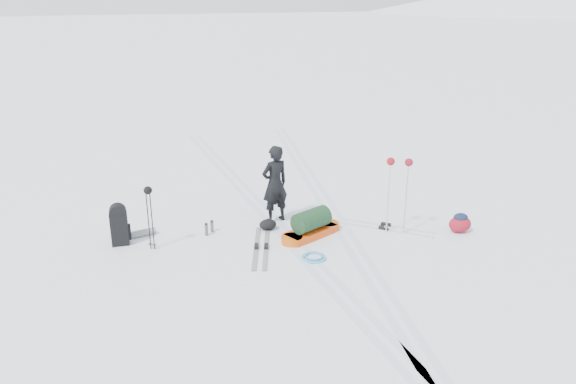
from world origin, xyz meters
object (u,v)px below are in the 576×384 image
expedition_rucksack (122,225)px  skier (275,184)px  pulk_sled (311,226)px  ski_poles_black (148,198)px

expedition_rucksack → skier: bearing=6.0°
pulk_sled → expedition_rucksack: size_ratio=1.74×
skier → pulk_sled: bearing=100.2°
skier → ski_poles_black: size_ratio=1.31×
ski_poles_black → pulk_sled: bearing=-27.1°
pulk_sled → expedition_rucksack: (-3.57, 0.76, 0.17)m
pulk_sled → ski_poles_black: ski_poles_black is taller
expedition_rucksack → ski_poles_black: size_ratio=0.68×
skier → ski_poles_black: 2.67m
skier → expedition_rucksack: (-3.10, -0.20, -0.44)m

